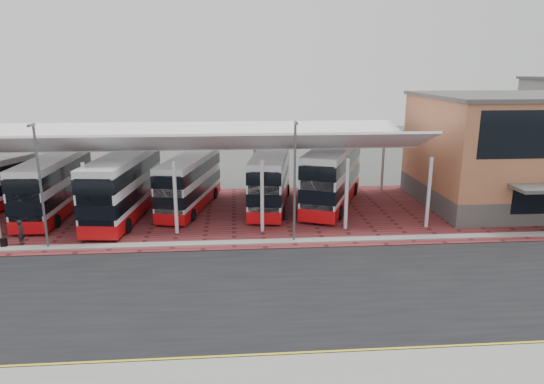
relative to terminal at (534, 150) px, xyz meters
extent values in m
plane|color=#464944|center=(-23.00, -13.92, -4.66)|extent=(140.00, 140.00, 0.00)
cube|color=black|center=(-23.00, -14.92, -4.65)|extent=(120.00, 14.00, 0.02)
cube|color=maroon|center=(-21.00, -0.92, -4.63)|extent=(72.00, 16.00, 0.06)
cube|color=gray|center=(-23.00, -7.72, -4.59)|extent=(120.00, 0.80, 0.14)
cube|color=yellow|center=(-23.00, -20.92, -4.63)|extent=(120.00, 0.12, 0.01)
cube|color=yellow|center=(-23.00, -20.62, -4.63)|extent=(120.00, 0.12, 0.01)
cylinder|color=silver|center=(-41.00, 5.58, -2.36)|extent=(0.26, 0.26, 4.60)
cylinder|color=silver|center=(-35.00, -5.42, -2.06)|extent=(0.26, 0.26, 5.20)
cylinder|color=silver|center=(-35.00, 5.58, -2.36)|extent=(0.26, 0.26, 4.60)
cylinder|color=silver|center=(-29.00, -5.42, -2.06)|extent=(0.26, 0.26, 5.20)
cylinder|color=silver|center=(-29.00, 5.58, -2.36)|extent=(0.26, 0.26, 4.60)
cylinder|color=silver|center=(-23.00, -5.42, -2.06)|extent=(0.26, 0.26, 5.20)
cylinder|color=silver|center=(-23.00, 5.58, -2.36)|extent=(0.26, 0.26, 4.60)
cylinder|color=silver|center=(-17.00, -5.42, -2.06)|extent=(0.26, 0.26, 5.20)
cylinder|color=silver|center=(-17.00, 5.58, -2.36)|extent=(0.26, 0.26, 4.60)
cylinder|color=silver|center=(-11.00, -5.42, -2.06)|extent=(0.26, 0.26, 5.20)
cylinder|color=silver|center=(-11.00, 5.58, -2.36)|extent=(0.26, 0.26, 4.60)
cube|color=white|center=(-29.00, -3.22, 1.44)|extent=(37.00, 4.95, 1.95)
cube|color=white|center=(-29.00, 2.38, 1.24)|extent=(37.00, 7.12, 1.43)
cube|color=#4C4A47|center=(0.00, 0.08, -3.76)|extent=(18.00, 12.00, 1.80)
cube|color=#B26C49|center=(0.00, 0.08, 0.74)|extent=(18.00, 12.00, 7.20)
cube|color=#4C4A47|center=(0.00, 0.08, 4.44)|extent=(18.40, 12.40, 0.30)
cylinder|color=#4F5155|center=(-37.00, -7.62, -0.66)|extent=(0.16, 0.16, 8.00)
cube|color=#4F5155|center=(-37.00, -7.92, 3.34)|extent=(0.15, 0.90, 0.15)
cylinder|color=#4F5155|center=(-21.00, -7.62, -0.66)|extent=(0.16, 0.16, 8.00)
cube|color=#4F5155|center=(-21.00, -7.92, 3.34)|extent=(0.15, 0.90, 0.15)
cylinder|color=black|center=(-44.63, 3.99, -4.14)|extent=(0.56, 0.94, 0.91)
cylinder|color=black|center=(-42.50, 3.18, -4.14)|extent=(0.56, 0.94, 0.91)
cube|color=silver|center=(-39.01, 0.03, -2.20)|extent=(2.73, 11.06, 4.31)
cube|color=#B70A0D|center=(-39.01, 0.03, -3.95)|extent=(2.77, 11.11, 0.90)
cube|color=black|center=(-39.01, 0.03, -2.65)|extent=(2.77, 11.11, 0.95)
cube|color=black|center=(-39.01, 0.03, -1.04)|extent=(2.77, 11.11, 0.95)
cube|color=black|center=(-39.12, -5.42, -2.30)|extent=(2.25, 0.15, 3.60)
cylinder|color=black|center=(-40.34, -3.46, -4.10)|extent=(0.30, 1.01, 1.00)
cylinder|color=black|center=(-37.83, -3.52, -4.10)|extent=(0.30, 1.01, 1.00)
cylinder|color=black|center=(-40.19, 3.58, -4.10)|extent=(0.30, 1.01, 1.00)
cylinder|color=black|center=(-37.69, 3.53, -4.10)|extent=(0.30, 1.01, 1.00)
cube|color=silver|center=(-33.37, -1.22, -2.04)|extent=(3.93, 11.94, 4.58)
cube|color=#B70A0D|center=(-33.37, -1.22, -3.91)|extent=(3.97, 11.99, 0.96)
cube|color=black|center=(-33.37, -1.22, -2.52)|extent=(3.97, 11.99, 1.01)
cube|color=black|center=(-33.37, -1.22, -0.82)|extent=(3.97, 11.99, 1.01)
cube|color=black|center=(-34.01, -7.00, -2.15)|extent=(2.40, 0.37, 3.84)
cylinder|color=black|center=(-35.10, -4.81, -4.07)|extent=(0.41, 1.09, 1.07)
cylinder|color=black|center=(-32.46, -5.10, -4.07)|extent=(0.41, 1.09, 1.07)
cylinder|color=black|center=(-34.29, 2.65, -4.07)|extent=(0.41, 1.09, 1.07)
cylinder|color=black|center=(-31.64, 2.36, -4.07)|extent=(0.41, 1.09, 1.07)
cube|color=silver|center=(-28.54, 0.81, -2.33)|extent=(4.60, 10.66, 4.06)
cube|color=#B70A0D|center=(-28.54, 0.81, -3.98)|extent=(4.65, 10.71, 0.85)
cube|color=black|center=(-28.54, 0.81, -2.76)|extent=(4.65, 10.71, 0.90)
cube|color=black|center=(-28.54, 0.81, -1.24)|extent=(4.65, 10.71, 0.90)
cube|color=black|center=(-29.67, -4.21, -2.43)|extent=(2.09, 0.56, 3.40)
cylinder|color=black|center=(-30.42, -2.17, -4.13)|extent=(0.47, 0.98, 0.95)
cylinder|color=black|center=(-28.12, -2.70, -4.13)|extent=(0.47, 0.98, 0.95)
cylinder|color=black|center=(-28.95, 4.32, -4.13)|extent=(0.47, 0.98, 0.95)
cylinder|color=black|center=(-26.65, 3.79, -4.13)|extent=(0.47, 0.98, 0.95)
cube|color=silver|center=(-21.94, 0.88, -2.19)|extent=(4.29, 11.31, 4.32)
cube|color=#B70A0D|center=(-21.94, 0.88, -3.95)|extent=(4.34, 11.36, 0.90)
cube|color=black|center=(-21.94, 0.88, -2.64)|extent=(4.34, 11.36, 0.95)
cube|color=black|center=(-21.94, 0.88, -1.03)|extent=(4.34, 11.36, 0.95)
cube|color=black|center=(-22.84, -4.52, -2.29)|extent=(2.25, 0.47, 3.62)
cylinder|color=black|center=(-23.75, -2.40, -4.10)|extent=(0.44, 1.04, 1.00)
cylinder|color=black|center=(-21.28, -2.81, -4.10)|extent=(0.44, 1.04, 1.00)
cylinder|color=black|center=(-22.59, 4.57, -4.10)|extent=(0.44, 1.04, 1.00)
cylinder|color=black|center=(-20.12, 4.16, -4.10)|extent=(0.44, 1.04, 1.00)
cube|color=silver|center=(-16.70, 0.92, -1.97)|extent=(7.15, 12.20, 4.72)
cube|color=#B70A0D|center=(-16.70, 0.92, -3.89)|extent=(7.21, 12.26, 0.99)
cube|color=black|center=(-16.70, 0.92, -2.46)|extent=(7.21, 12.26, 1.04)
cube|color=black|center=(-16.70, 0.92, -0.70)|extent=(7.21, 12.26, 1.04)
cube|color=black|center=(-18.99, -4.60, -2.08)|extent=(2.32, 1.05, 3.95)
cylinder|color=black|center=(-19.45, -2.12, -4.05)|extent=(0.70, 1.13, 1.10)
cylinder|color=black|center=(-16.91, -3.17, -4.05)|extent=(0.70, 1.13, 1.10)
cylinder|color=black|center=(-16.50, 5.02, -4.05)|extent=(0.70, 1.13, 1.10)
cylinder|color=black|center=(-13.96, 3.97, -4.05)|extent=(0.70, 1.13, 1.10)
imported|color=black|center=(-38.88, -6.89, -3.76)|extent=(0.43, 0.63, 1.68)
cube|color=black|center=(-39.84, -7.36, -4.29)|extent=(0.36, 0.26, 0.61)
camera|label=1|loc=(-24.89, -38.05, 6.74)|focal=32.00mm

